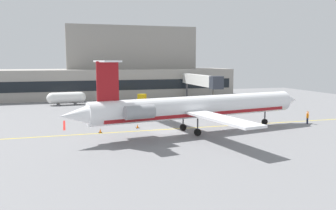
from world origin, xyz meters
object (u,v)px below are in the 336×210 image
Objects in this scene: baggage_tug at (145,99)px; pushback_tractor at (213,102)px; regional_jet at (196,107)px; marshaller at (307,117)px; fuel_tank at (67,98)px.

pushback_tractor is at bearing -35.02° from baggage_tug.
marshaller is at bearing 3.46° from regional_jet.
marshaller is (5.78, -21.68, 0.05)m from pushback_tractor.
regional_jet is 31.58m from baggage_tug.
regional_jet is 18.46× the size of marshaller.
baggage_tug reaches higher than marshaller.
fuel_tank is at bearing 157.49° from pushback_tractor.
regional_jet reaches higher than marshaller.
baggage_tug is at bearing -11.22° from fuel_tank.
pushback_tractor is 2.08× the size of marshaller.
fuel_tank is at bearing 135.85° from marshaller.
fuel_tank is at bearing 114.97° from regional_jet.
marshaller is at bearing -44.15° from fuel_tank.
baggage_tug is at bearing 89.50° from regional_jet.
regional_jet is at bearing -119.10° from pushback_tractor.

